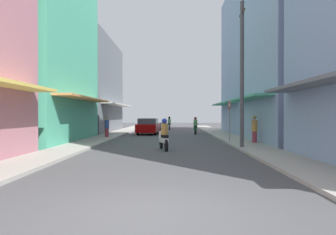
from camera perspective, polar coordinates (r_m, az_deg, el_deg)
The scene contains 16 objects.
ground_plane at distance 23.23m, azimuth -0.23°, elevation -3.86°, with size 94.85×94.85×0.00m, color #4C4C4F.
sidewalk_left at distance 23.79m, azimuth -11.61°, elevation -3.62°, with size 1.91×51.11×0.12m, color #ADA89E.
sidewalk_right at distance 23.60m, azimuth 11.25°, elevation -3.65°, with size 1.91×51.11×0.12m, color #ADA89E.
building_left_mid at distance 22.95m, azimuth -23.37°, elevation 15.29°, with size 7.05×10.20×15.29m.
building_left_far at distance 33.18m, azimuth -15.06°, elevation 5.42°, with size 7.05×12.03×9.26m.
building_right_mid at distance 21.63m, azimuth 23.49°, elevation 10.20°, with size 7.05×8.28×10.85m.
building_right_far at distance 30.63m, azimuth 16.64°, elevation 9.61°, with size 7.05×9.44×13.28m.
motorbike_blue at distance 32.98m, azimuth -1.25°, elevation -1.71°, with size 0.55×1.80×0.96m.
motorbike_silver at distance 37.18m, azimuth 0.25°, elevation -1.16°, with size 0.55×1.81×1.58m.
motorbike_white at distance 15.64m, azimuth -0.78°, elevation -3.36°, with size 0.65×1.78×1.58m.
motorbike_green at distance 28.63m, azimuth 5.02°, elevation -1.64°, with size 0.55×1.81×1.58m.
parked_car at distance 28.28m, azimuth -3.58°, elevation -1.59°, with size 1.96×4.18×1.45m.
pedestrian_far at distance 23.82m, azimuth -11.03°, elevation -1.78°, with size 0.34×0.34×1.64m.
pedestrian_midway at distance 19.26m, azimuth 15.43°, elevation -1.81°, with size 0.44×0.44×1.76m.
utility_pole at distance 16.55m, azimuth 13.27°, elevation 7.75°, with size 0.20×1.20×7.54m.
street_sign_no_entry at distance 19.34m, azimuth 11.08°, elevation 0.36°, with size 0.07×0.60×2.65m.
Camera 1 is at (0.49, -5.60, 1.74)m, focal length 33.60 mm.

